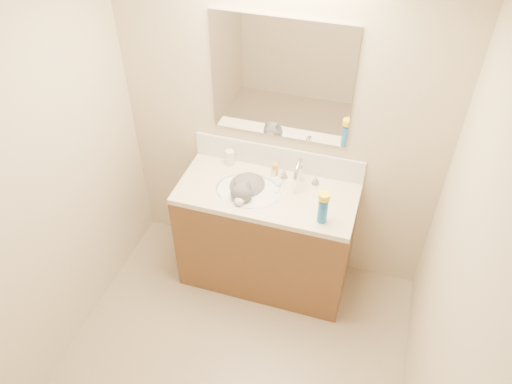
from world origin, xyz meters
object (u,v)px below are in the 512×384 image
Objects in this scene: silver_jar at (274,172)px; spray_can at (323,211)px; pill_bottle at (230,158)px; cat at (246,191)px; faucet at (299,174)px; amber_bottle at (275,169)px; basin at (248,198)px; vanity_cabinet at (266,238)px.

spray_can is (0.40, -0.35, 0.05)m from silver_jar.
cat is at bearing -48.02° from pill_bottle.
faucet is 0.18m from amber_bottle.
cat is at bearing 163.38° from spray_can.
faucet reaches higher than pill_bottle.
basin is at bearing 165.32° from spray_can.
vanity_cabinet is at bearing -92.10° from amber_bottle.
vanity_cabinet is 21.22× the size of silver_jar.
basin is 4.58× the size of amber_bottle.
silver_jar is at bearing 139.00° from spray_can.
faucet is 1.69× the size of spray_can.
basin is 0.26m from silver_jar.
faucet is 2.46× the size of pill_bottle.
amber_bottle reaches higher than basin.
faucet is (0.30, 0.17, 0.16)m from basin.
silver_jar reaches higher than basin.
spray_can is at bearing -14.68° from basin.
cat reaches higher than amber_bottle.
silver_jar reaches higher than vanity_cabinet.
faucet is at bearing -14.51° from silver_jar.
amber_bottle is at bearing 59.20° from basin.
basin reaches higher than vanity_cabinet.
pill_bottle is (-0.33, 0.21, 0.51)m from vanity_cabinet.
spray_can reaches higher than vanity_cabinet.
spray_can is (0.22, -0.30, -0.00)m from faucet.
faucet is 0.19m from silver_jar.
faucet reaches higher than vanity_cabinet.
spray_can reaches higher than pill_bottle.
pill_bottle is 0.34m from amber_bottle.
spray_can is (0.55, -0.16, 0.12)m from cat.
faucet is 4.95× the size of silver_jar.
spray_can is (0.40, -0.35, 0.03)m from amber_bottle.
faucet is at bearing 126.32° from spray_can.
silver_jar is at bearing 60.70° from basin.
vanity_cabinet is 0.64m from pill_bottle.
faucet is 0.38m from spray_can.
basin is 2.72× the size of spray_can.
silver_jar is 0.54m from spray_can.
basin is at bearing -53.00° from cat.
basin is 1.13× the size of cat.
spray_can reaches higher than cat.
cat is 0.58m from spray_can.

